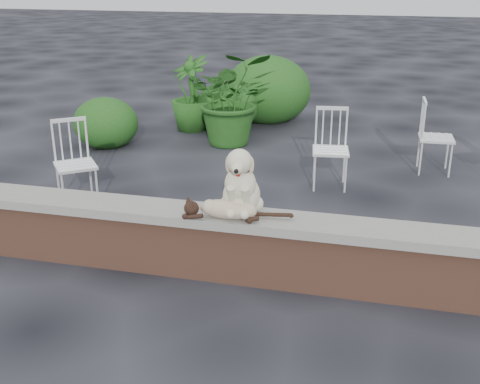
% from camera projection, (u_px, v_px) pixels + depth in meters
% --- Properties ---
extents(ground, '(60.00, 60.00, 0.00)m').
position_uv_depth(ground, '(322.00, 287.00, 4.92)').
color(ground, black).
rests_on(ground, ground).
extents(brick_wall, '(6.00, 0.30, 0.50)m').
position_uv_depth(brick_wall, '(324.00, 260.00, 4.83)').
color(brick_wall, brown).
rests_on(brick_wall, ground).
extents(capstone, '(6.20, 0.40, 0.08)m').
position_uv_depth(capstone, '(326.00, 227.00, 4.72)').
color(capstone, slate).
rests_on(capstone, brick_wall).
extents(dog, '(0.43, 0.54, 0.59)m').
position_uv_depth(dog, '(242.00, 179.00, 4.81)').
color(dog, beige).
rests_on(dog, capstone).
extents(cat, '(1.07, 0.35, 0.18)m').
position_uv_depth(cat, '(228.00, 208.00, 4.77)').
color(cat, tan).
rests_on(cat, capstone).
extents(chair_a, '(0.79, 0.79, 0.94)m').
position_uv_depth(chair_a, '(75.00, 164.00, 6.47)').
color(chair_a, white).
rests_on(chair_a, ground).
extents(chair_b, '(0.63, 0.63, 0.94)m').
position_uv_depth(chair_b, '(331.00, 149.00, 6.99)').
color(chair_b, white).
rests_on(chair_b, ground).
extents(chair_e, '(0.58, 0.58, 0.94)m').
position_uv_depth(chair_e, '(436.00, 137.00, 7.50)').
color(chair_e, white).
rests_on(chair_e, ground).
extents(potted_plant_a, '(1.52, 1.41, 1.38)m').
position_uv_depth(potted_plant_a, '(232.00, 98.00, 8.65)').
color(potted_plant_a, '#1B4E16').
rests_on(potted_plant_a, ground).
extents(potted_plant_b, '(0.94, 0.94, 1.20)m').
position_uv_depth(potted_plant_b, '(191.00, 93.00, 9.44)').
color(potted_plant_b, '#1B4E16').
rests_on(potted_plant_b, ground).
extents(shrubbery, '(3.21, 3.21, 1.17)m').
position_uv_depth(shrubbery, '(234.00, 99.00, 9.73)').
color(shrubbery, '#1B4E16').
rests_on(shrubbery, ground).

